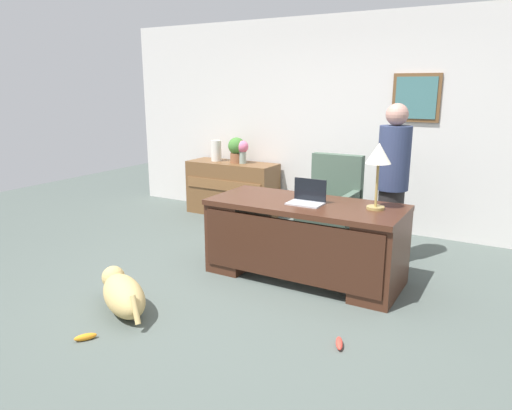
{
  "coord_description": "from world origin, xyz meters",
  "views": [
    {
      "loc": [
        1.98,
        -3.38,
        1.82
      ],
      "look_at": [
        -0.13,
        0.3,
        0.75
      ],
      "focal_mm": 33.17,
      "sensor_mm": 36.0,
      "label": 1
    }
  ],
  "objects_px": {
    "desk": "(304,238)",
    "dog_toy_bone": "(339,343)",
    "dog_lying": "(123,293)",
    "desk_lamp": "(379,158)",
    "vase_with_flowers": "(242,150)",
    "person_standing": "(392,184)",
    "laptop": "(307,198)",
    "potted_plant": "(237,149)",
    "credenza": "(232,188)",
    "armchair": "(331,207)",
    "vase_empty": "(216,151)",
    "dog_toy_plush": "(85,337)"
  },
  "relations": [
    {
      "from": "vase_empty",
      "to": "dog_toy_bone",
      "type": "height_order",
      "value": "vase_empty"
    },
    {
      "from": "vase_empty",
      "to": "potted_plant",
      "type": "height_order",
      "value": "potted_plant"
    },
    {
      "from": "potted_plant",
      "to": "dog_toy_bone",
      "type": "relative_size",
      "value": 2.1
    },
    {
      "from": "dog_toy_bone",
      "to": "vase_with_flowers",
      "type": "bearing_deg",
      "value": 132.36
    },
    {
      "from": "laptop",
      "to": "potted_plant",
      "type": "relative_size",
      "value": 0.89
    },
    {
      "from": "person_standing",
      "to": "dog_lying",
      "type": "relative_size",
      "value": 2.18
    },
    {
      "from": "laptop",
      "to": "dog_toy_plush",
      "type": "xyz_separation_m",
      "value": [
        -0.93,
        -1.87,
        -0.78
      ]
    },
    {
      "from": "vase_with_flowers",
      "to": "dog_toy_plush",
      "type": "relative_size",
      "value": 1.98
    },
    {
      "from": "credenza",
      "to": "dog_toy_plush",
      "type": "xyz_separation_m",
      "value": [
        0.97,
        -3.53,
        -0.36
      ]
    },
    {
      "from": "armchair",
      "to": "dog_toy_plush",
      "type": "distance_m",
      "value": 3.02
    },
    {
      "from": "person_standing",
      "to": "laptop",
      "type": "relative_size",
      "value": 5.18
    },
    {
      "from": "credenza",
      "to": "potted_plant",
      "type": "xyz_separation_m",
      "value": [
        0.08,
        0.0,
        0.58
      ]
    },
    {
      "from": "credenza",
      "to": "potted_plant",
      "type": "relative_size",
      "value": 3.66
    },
    {
      "from": "desk",
      "to": "laptop",
      "type": "bearing_deg",
      "value": 1.6
    },
    {
      "from": "desk_lamp",
      "to": "desk",
      "type": "bearing_deg",
      "value": -170.08
    },
    {
      "from": "dog_lying",
      "to": "desk",
      "type": "bearing_deg",
      "value": 54.02
    },
    {
      "from": "armchair",
      "to": "vase_with_flowers",
      "type": "distance_m",
      "value": 1.78
    },
    {
      "from": "desk",
      "to": "person_standing",
      "type": "height_order",
      "value": "person_standing"
    },
    {
      "from": "person_standing",
      "to": "vase_empty",
      "type": "relative_size",
      "value": 5.56
    },
    {
      "from": "desk",
      "to": "dog_toy_bone",
      "type": "xyz_separation_m",
      "value": [
        0.75,
        -1.02,
        -0.39
      ]
    },
    {
      "from": "armchair",
      "to": "dog_toy_bone",
      "type": "bearing_deg",
      "value": -66.94
    },
    {
      "from": "desk_lamp",
      "to": "vase_with_flowers",
      "type": "relative_size",
      "value": 1.85
    },
    {
      "from": "credenza",
      "to": "potted_plant",
      "type": "bearing_deg",
      "value": 1.02
    },
    {
      "from": "dog_toy_bone",
      "to": "desk_lamp",
      "type": "bearing_deg",
      "value": 95.51
    },
    {
      "from": "armchair",
      "to": "person_standing",
      "type": "relative_size",
      "value": 0.64
    },
    {
      "from": "laptop",
      "to": "potted_plant",
      "type": "height_order",
      "value": "potted_plant"
    },
    {
      "from": "dog_lying",
      "to": "armchair",
      "type": "bearing_deg",
      "value": 69.62
    },
    {
      "from": "desk",
      "to": "dog_lying",
      "type": "xyz_separation_m",
      "value": [
        -1.0,
        -1.38,
        -0.26
      ]
    },
    {
      "from": "credenza",
      "to": "dog_toy_bone",
      "type": "relative_size",
      "value": 7.7
    },
    {
      "from": "desk_lamp",
      "to": "vase_empty",
      "type": "height_order",
      "value": "desk_lamp"
    },
    {
      "from": "vase_empty",
      "to": "dog_toy_bone",
      "type": "xyz_separation_m",
      "value": [
        2.9,
        -2.69,
        -0.89
      ]
    },
    {
      "from": "armchair",
      "to": "vase_empty",
      "type": "xyz_separation_m",
      "value": [
        -2.03,
        0.66,
        0.43
      ]
    },
    {
      "from": "person_standing",
      "to": "armchair",
      "type": "bearing_deg",
      "value": 165.04
    },
    {
      "from": "vase_with_flowers",
      "to": "dog_toy_bone",
      "type": "height_order",
      "value": "vase_with_flowers"
    },
    {
      "from": "desk",
      "to": "dog_toy_bone",
      "type": "relative_size",
      "value": 10.73
    },
    {
      "from": "laptop",
      "to": "dog_toy_bone",
      "type": "relative_size",
      "value": 1.87
    },
    {
      "from": "armchair",
      "to": "vase_with_flowers",
      "type": "height_order",
      "value": "vase_with_flowers"
    },
    {
      "from": "desk",
      "to": "credenza",
      "type": "xyz_separation_m",
      "value": [
        -1.87,
        1.67,
        -0.03
      ]
    },
    {
      "from": "armchair",
      "to": "vase_with_flowers",
      "type": "relative_size",
      "value": 3.32
    },
    {
      "from": "potted_plant",
      "to": "desk_lamp",
      "type": "bearing_deg",
      "value": -32.52
    },
    {
      "from": "person_standing",
      "to": "dog_toy_bone",
      "type": "xyz_separation_m",
      "value": [
        0.15,
        -1.84,
        -0.83
      ]
    },
    {
      "from": "desk",
      "to": "laptop",
      "type": "height_order",
      "value": "laptop"
    },
    {
      "from": "potted_plant",
      "to": "dog_toy_bone",
      "type": "height_order",
      "value": "potted_plant"
    },
    {
      "from": "desk_lamp",
      "to": "dog_toy_bone",
      "type": "xyz_separation_m",
      "value": [
        0.11,
        -1.13,
        -1.19
      ]
    },
    {
      "from": "potted_plant",
      "to": "dog_toy_bone",
      "type": "distance_m",
      "value": 3.82
    },
    {
      "from": "vase_with_flowers",
      "to": "vase_empty",
      "type": "bearing_deg",
      "value": 180.0
    },
    {
      "from": "credenza",
      "to": "desk_lamp",
      "type": "bearing_deg",
      "value": -31.68
    },
    {
      "from": "credenza",
      "to": "dog_toy_bone",
      "type": "xyz_separation_m",
      "value": [
        2.63,
        -2.69,
        -0.36
      ]
    },
    {
      "from": "dog_lying",
      "to": "desk_lamp",
      "type": "xyz_separation_m",
      "value": [
        1.65,
        1.5,
        1.06
      ]
    },
    {
      "from": "person_standing",
      "to": "vase_with_flowers",
      "type": "xyz_separation_m",
      "value": [
        -2.31,
        0.85,
        0.1
      ]
    }
  ]
}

